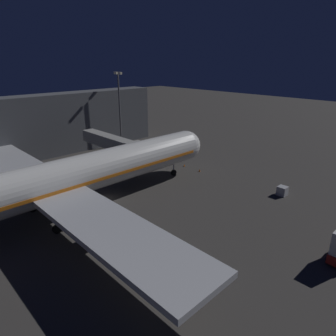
{
  "coord_description": "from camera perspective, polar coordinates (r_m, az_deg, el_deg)",
  "views": [
    {
      "loc": [
        -40.08,
        23.86,
        22.22
      ],
      "look_at": [
        -3.0,
        -12.07,
        3.5
      ],
      "focal_mm": 32.29,
      "sensor_mm": 36.0,
      "label": 1
    }
  ],
  "objects": [
    {
      "name": "ground_plane",
      "position": [
        51.67,
        -12.08,
        -6.02
      ],
      "size": [
        320.0,
        320.0,
        0.0
      ],
      "primitive_type": "plane",
      "color": "#383533"
    },
    {
      "name": "airliner_at_gate",
      "position": [
        46.31,
        -20.69,
        -2.58
      ],
      "size": [
        57.81,
        62.22,
        19.27
      ],
      "color": "silver",
      "rests_on": "ground_plane"
    },
    {
      "name": "jet_bridge",
      "position": [
        63.55,
        -9.74,
        4.49
      ],
      "size": [
        19.74,
        3.4,
        7.15
      ],
      "color": "#9E9E99",
      "rests_on": "ground_plane"
    },
    {
      "name": "apron_floodlight_mast",
      "position": [
        80.9,
        -9.14,
        11.72
      ],
      "size": [
        2.9,
        0.5,
        19.13
      ],
      "color": "#59595E",
      "rests_on": "ground_plane"
    },
    {
      "name": "baggage_container_near_belt",
      "position": [
        55.79,
        20.77,
        -4.05
      ],
      "size": [
        1.51,
        1.51,
        1.57
      ],
      "primitive_type": "cube",
      "color": "#B7BABF",
      "rests_on": "ground_plane"
    },
    {
      "name": "traffic_cone_nose_port",
      "position": [
        63.46,
        5.99,
        -0.42
      ],
      "size": [
        0.36,
        0.36,
        0.55
      ],
      "primitive_type": "cone",
      "color": "orange",
      "rests_on": "ground_plane"
    },
    {
      "name": "traffic_cone_nose_starboard",
      "position": [
        66.18,
        3.09,
        0.53
      ],
      "size": [
        0.36,
        0.36,
        0.55
      ],
      "primitive_type": "cone",
      "color": "orange",
      "rests_on": "ground_plane"
    }
  ]
}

